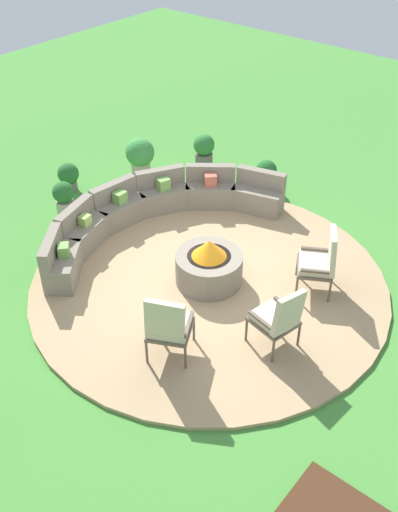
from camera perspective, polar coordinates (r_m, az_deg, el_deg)
The scene contains 12 objects.
ground_plane at distance 9.32m, azimuth 0.95°, elevation -2.68°, with size 24.00×24.00×0.00m, color #478C38.
patio_circle at distance 9.30m, azimuth 0.95°, elevation -2.54°, with size 5.61×5.61×0.06m, color tan.
fire_pit at distance 9.10m, azimuth 0.97°, elevation -0.92°, with size 1.05×1.05×0.77m.
curved_stone_bench at distance 10.40m, azimuth -4.57°, elevation 4.32°, with size 4.44×2.43×0.76m.
lounge_chair_front_left at distance 7.71m, azimuth -3.02°, elevation -6.70°, with size 0.79×0.78×1.13m.
lounge_chair_front_right at distance 7.92m, azimuth 7.76°, elevation -5.90°, with size 0.64×0.66×1.04m.
lounge_chair_back_left at distance 8.99m, azimuth 11.81°, elevation -0.36°, with size 0.80×0.79×1.07m.
potted_plant_0 at distance 12.09m, azimuth -5.74°, elevation 9.68°, with size 0.58×0.58×0.81m.
potted_plant_1 at distance 10.99m, azimuth -12.96°, elevation 5.48°, with size 0.39×0.39×0.71m.
potted_plant_2 at distance 11.85m, azimuth -12.55°, elevation 7.61°, with size 0.42×0.42×0.57m.
potted_plant_3 at distance 12.36m, azimuth 0.48°, elevation 10.25°, with size 0.44×0.44×0.74m.
potted_plant_4 at distance 11.67m, azimuth 6.52°, elevation 7.86°, with size 0.42×0.42×0.62m.
Camera 1 is at (-5.64, -4.46, 5.93)m, focal length 41.20 mm.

